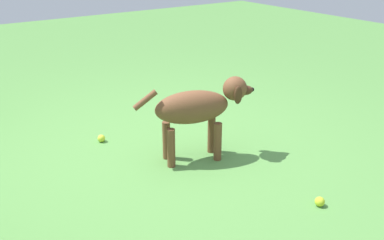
{
  "coord_description": "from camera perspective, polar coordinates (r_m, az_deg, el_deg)",
  "views": [
    {
      "loc": [
        2.76,
        -1.58,
        1.63
      ],
      "look_at": [
        0.21,
        0.2,
        0.34
      ],
      "focal_mm": 40.55,
      "sensor_mm": 36.0,
      "label": 1
    }
  ],
  "objects": [
    {
      "name": "tennis_ball_1",
      "position": [
        3.04,
        16.45,
        -10.25
      ],
      "size": [
        0.07,
        0.07,
        0.07
      ],
      "primitive_type": "sphere",
      "color": "#C1D32D",
      "rests_on": "ground"
    },
    {
      "name": "dog",
      "position": [
        3.35,
        0.93,
        1.63
      ],
      "size": [
        0.41,
        0.94,
        0.66
      ],
      "rotation": [
        0.0,
        0.0,
        1.26
      ],
      "color": "brown",
      "rests_on": "ground"
    },
    {
      "name": "tennis_ball_0",
      "position": [
        3.86,
        -11.84,
        -2.38
      ],
      "size": [
        0.07,
        0.07,
        0.07
      ],
      "primitive_type": "sphere",
      "color": "#CADC37",
      "rests_on": "ground"
    },
    {
      "name": "ground",
      "position": [
        3.57,
        -4.54,
        -4.65
      ],
      "size": [
        14.0,
        14.0,
        0.0
      ],
      "primitive_type": "plane",
      "color": "#548C42"
    }
  ]
}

